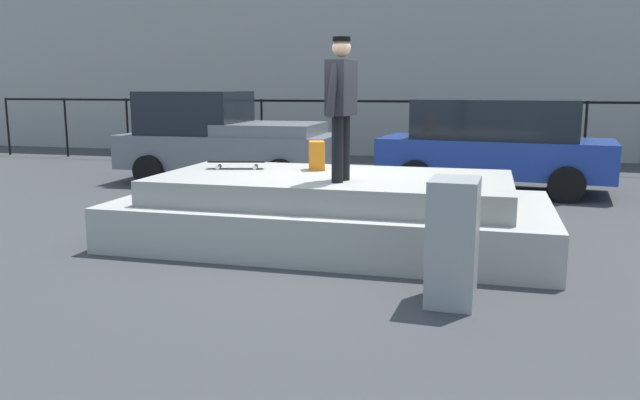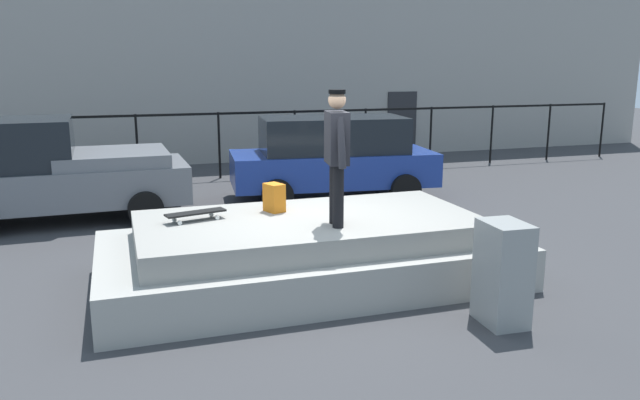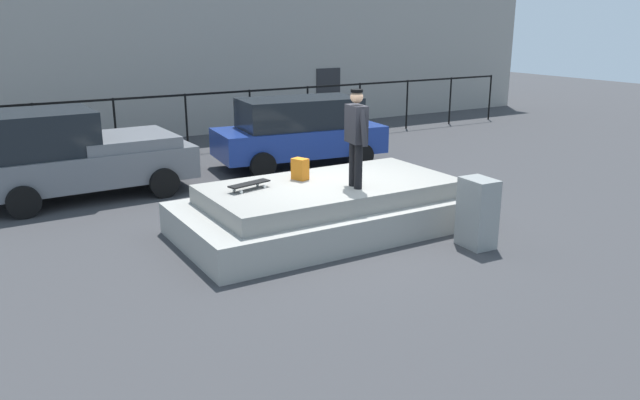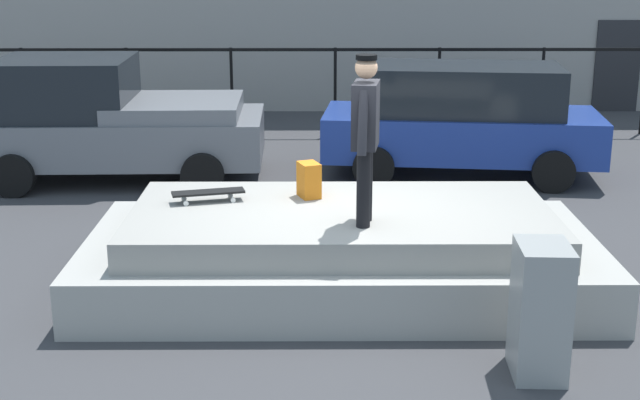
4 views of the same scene
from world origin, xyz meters
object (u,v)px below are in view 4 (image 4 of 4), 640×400
object	(u,v)px
car_grey_pickup_near	(108,120)
skateboard	(208,193)
skateboarder	(365,128)
car_blue_hatchback_mid	(461,118)
backpack	(309,180)
utility_box	(540,310)

from	to	relation	value
car_grey_pickup_near	skateboard	bearing A→B (deg)	-64.43
skateboarder	car_blue_hatchback_mid	xyz separation A→B (m)	(1.84, 5.33, -0.93)
backpack	car_grey_pickup_near	world-z (taller)	car_grey_pickup_near
car_grey_pickup_near	car_blue_hatchback_mid	distance (m)	5.58
skateboarder	skateboard	world-z (taller)	skateboarder
car_grey_pickup_near	utility_box	bearing A→B (deg)	-52.26
backpack	car_grey_pickup_near	distance (m)	5.23
skateboarder	car_blue_hatchback_mid	distance (m)	5.71
skateboard	utility_box	xyz separation A→B (m)	(3.10, -2.35, -0.39)
skateboard	utility_box	distance (m)	3.90
skateboard	car_blue_hatchback_mid	world-z (taller)	car_blue_hatchback_mid
backpack	utility_box	distance (m)	3.25
skateboarder	car_blue_hatchback_mid	size ratio (longest dim) A/B	0.38
skateboarder	utility_box	size ratio (longest dim) A/B	1.44
car_blue_hatchback_mid	utility_box	world-z (taller)	car_blue_hatchback_mid
car_blue_hatchback_mid	utility_box	xyz separation A→B (m)	(-0.41, -6.88, -0.34)
car_grey_pickup_near	car_blue_hatchback_mid	bearing A→B (deg)	2.00
skateboarder	car_blue_hatchback_mid	bearing A→B (deg)	70.98
skateboarder	skateboard	bearing A→B (deg)	154.52
skateboard	car_grey_pickup_near	xyz separation A→B (m)	(-2.07, 4.34, -0.04)
utility_box	car_grey_pickup_near	bearing A→B (deg)	130.64
car_blue_hatchback_mid	car_grey_pickup_near	bearing A→B (deg)	-178.00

